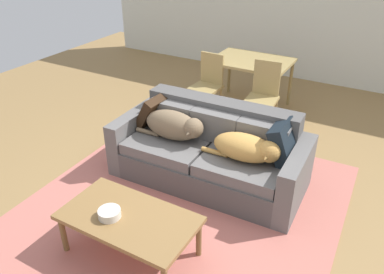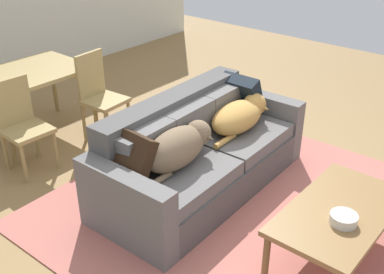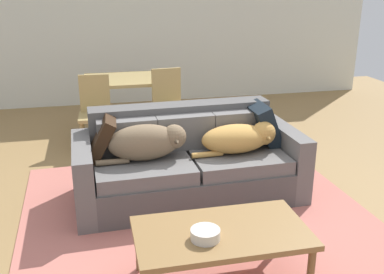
{
  "view_description": "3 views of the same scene",
  "coord_description": "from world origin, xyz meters",
  "px_view_note": "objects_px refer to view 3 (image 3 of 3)",
  "views": [
    {
      "loc": [
        1.66,
        -2.89,
        2.56
      ],
      "look_at": [
        -0.14,
        0.26,
        0.51
      ],
      "focal_mm": 36.14,
      "sensor_mm": 36.0,
      "label": 1
    },
    {
      "loc": [
        -2.75,
        -1.94,
        2.43
      ],
      "look_at": [
        -0.15,
        0.25,
        0.62
      ],
      "focal_mm": 43.71,
      "sensor_mm": 36.0,
      "label": 2
    },
    {
      "loc": [
        -0.77,
        -3.47,
        1.97
      ],
      "look_at": [
        0.05,
        0.16,
        0.66
      ],
      "focal_mm": 41.97,
      "sensor_mm": 36.0,
      "label": 3
    }
  ],
  "objects_px": {
    "couch": "(188,163)",
    "throw_pillow_by_left_arm": "(101,138)",
    "bowl_on_coffee_table": "(205,234)",
    "coffee_table": "(221,236)",
    "dog_on_right_cushion": "(240,138)",
    "dining_table": "(129,84)",
    "throw_pillow_by_right_arm": "(264,124)",
    "dog_on_left_cushion": "(148,142)",
    "dining_chair_near_left": "(96,110)",
    "dining_chair_near_right": "(169,104)"
  },
  "relations": [
    {
      "from": "couch",
      "to": "throw_pillow_by_left_arm",
      "type": "distance_m",
      "value": 0.84
    },
    {
      "from": "bowl_on_coffee_table",
      "to": "coffee_table",
      "type": "bearing_deg",
      "value": 31.62
    },
    {
      "from": "throw_pillow_by_left_arm",
      "to": "dog_on_right_cushion",
      "type": "bearing_deg",
      "value": -7.03
    },
    {
      "from": "throw_pillow_by_left_arm",
      "to": "dining_table",
      "type": "height_order",
      "value": "throw_pillow_by_left_arm"
    },
    {
      "from": "dog_on_right_cushion",
      "to": "dining_table",
      "type": "bearing_deg",
      "value": 109.58
    },
    {
      "from": "bowl_on_coffee_table",
      "to": "dining_table",
      "type": "relative_size",
      "value": 0.17
    },
    {
      "from": "throw_pillow_by_right_arm",
      "to": "bowl_on_coffee_table",
      "type": "height_order",
      "value": "throw_pillow_by_right_arm"
    },
    {
      "from": "dog_on_left_cushion",
      "to": "bowl_on_coffee_table",
      "type": "height_order",
      "value": "dog_on_left_cushion"
    },
    {
      "from": "dog_on_right_cushion",
      "to": "dining_chair_near_left",
      "type": "relative_size",
      "value": 0.9
    },
    {
      "from": "couch",
      "to": "dining_table",
      "type": "distance_m",
      "value": 2.06
    },
    {
      "from": "dog_on_left_cushion",
      "to": "bowl_on_coffee_table",
      "type": "relative_size",
      "value": 4.27
    },
    {
      "from": "couch",
      "to": "throw_pillow_by_right_arm",
      "type": "bearing_deg",
      "value": 4.09
    },
    {
      "from": "throw_pillow_by_right_arm",
      "to": "dining_table",
      "type": "height_order",
      "value": "throw_pillow_by_right_arm"
    },
    {
      "from": "dog_on_right_cushion",
      "to": "dining_chair_near_left",
      "type": "xyz_separation_m",
      "value": [
        -1.28,
        1.6,
        -0.1
      ]
    },
    {
      "from": "couch",
      "to": "coffee_table",
      "type": "bearing_deg",
      "value": -94.46
    },
    {
      "from": "dog_on_left_cushion",
      "to": "dining_table",
      "type": "bearing_deg",
      "value": 87.7
    },
    {
      "from": "throw_pillow_by_left_arm",
      "to": "throw_pillow_by_right_arm",
      "type": "xyz_separation_m",
      "value": [
        1.56,
        0.05,
        0.0
      ]
    },
    {
      "from": "couch",
      "to": "bowl_on_coffee_table",
      "type": "height_order",
      "value": "couch"
    },
    {
      "from": "couch",
      "to": "dog_on_right_cushion",
      "type": "height_order",
      "value": "couch"
    },
    {
      "from": "throw_pillow_by_left_arm",
      "to": "dining_chair_near_right",
      "type": "bearing_deg",
      "value": 58.29
    },
    {
      "from": "coffee_table",
      "to": "dining_chair_near_right",
      "type": "height_order",
      "value": "dining_chair_near_right"
    },
    {
      "from": "dog_on_right_cushion",
      "to": "throw_pillow_by_right_arm",
      "type": "relative_size",
      "value": 2.0
    },
    {
      "from": "dog_on_left_cushion",
      "to": "dining_table",
      "type": "xyz_separation_m",
      "value": [
        0.02,
        2.12,
        0.06
      ]
    },
    {
      "from": "couch",
      "to": "dining_table",
      "type": "xyz_separation_m",
      "value": [
        -0.36,
        2.0,
        0.35
      ]
    },
    {
      "from": "dog_on_left_cushion",
      "to": "dog_on_right_cushion",
      "type": "distance_m",
      "value": 0.85
    },
    {
      "from": "throw_pillow_by_right_arm",
      "to": "dog_on_left_cushion",
      "type": "bearing_deg",
      "value": -170.23
    },
    {
      "from": "coffee_table",
      "to": "throw_pillow_by_right_arm",
      "type": "bearing_deg",
      "value": 59.76
    },
    {
      "from": "bowl_on_coffee_table",
      "to": "dining_chair_near_left",
      "type": "bearing_deg",
      "value": 101.84
    },
    {
      "from": "dining_table",
      "to": "dining_chair_near_right",
      "type": "height_order",
      "value": "dining_chair_near_right"
    },
    {
      "from": "coffee_table",
      "to": "bowl_on_coffee_table",
      "type": "height_order",
      "value": "bowl_on_coffee_table"
    },
    {
      "from": "dining_chair_near_right",
      "to": "coffee_table",
      "type": "bearing_deg",
      "value": -97.57
    },
    {
      "from": "dog_on_left_cushion",
      "to": "dining_chair_near_left",
      "type": "distance_m",
      "value": 1.66
    },
    {
      "from": "throw_pillow_by_left_arm",
      "to": "dining_chair_near_right",
      "type": "distance_m",
      "value": 1.62
    },
    {
      "from": "couch",
      "to": "dining_chair_near_right",
      "type": "bearing_deg",
      "value": 85.5
    },
    {
      "from": "dining_chair_near_left",
      "to": "couch",
      "type": "bearing_deg",
      "value": -59.36
    },
    {
      "from": "coffee_table",
      "to": "dining_chair_near_right",
      "type": "xyz_separation_m",
      "value": [
        0.13,
        2.77,
        0.15
      ]
    },
    {
      "from": "bowl_on_coffee_table",
      "to": "dining_chair_near_right",
      "type": "xyz_separation_m",
      "value": [
        0.26,
        2.85,
        0.07
      ]
    },
    {
      "from": "dog_on_left_cushion",
      "to": "dining_table",
      "type": "height_order",
      "value": "dog_on_left_cushion"
    },
    {
      "from": "coffee_table",
      "to": "bowl_on_coffee_table",
      "type": "bearing_deg",
      "value": -148.38
    },
    {
      "from": "throw_pillow_by_left_arm",
      "to": "bowl_on_coffee_table",
      "type": "distance_m",
      "value": 1.6
    },
    {
      "from": "couch",
      "to": "throw_pillow_by_right_arm",
      "type": "xyz_separation_m",
      "value": [
        0.78,
        0.08,
        0.31
      ]
    },
    {
      "from": "bowl_on_coffee_table",
      "to": "dog_on_right_cushion",
      "type": "bearing_deg",
      "value": 63.34
    },
    {
      "from": "dog_on_left_cushion",
      "to": "dog_on_right_cushion",
      "type": "bearing_deg",
      "value": -1.85
    },
    {
      "from": "throw_pillow_by_left_arm",
      "to": "bowl_on_coffee_table",
      "type": "height_order",
      "value": "throw_pillow_by_left_arm"
    },
    {
      "from": "dog_on_right_cushion",
      "to": "dining_table",
      "type": "relative_size",
      "value": 0.71
    },
    {
      "from": "dog_on_right_cushion",
      "to": "throw_pillow_by_right_arm",
      "type": "distance_m",
      "value": 0.37
    },
    {
      "from": "coffee_table",
      "to": "throw_pillow_by_left_arm",
      "type": "bearing_deg",
      "value": 117.09
    },
    {
      "from": "dining_chair_near_left",
      "to": "dog_on_right_cushion",
      "type": "bearing_deg",
      "value": -49.45
    },
    {
      "from": "throw_pillow_by_right_arm",
      "to": "coffee_table",
      "type": "xyz_separation_m",
      "value": [
        -0.84,
        -1.44,
        -0.26
      ]
    },
    {
      "from": "dog_on_left_cushion",
      "to": "coffee_table",
      "type": "height_order",
      "value": "dog_on_left_cushion"
    }
  ]
}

